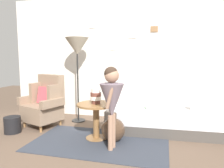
{
  "coord_description": "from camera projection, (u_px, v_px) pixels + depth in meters",
  "views": [
    {
      "loc": [
        1.03,
        -2.52,
        1.29
      ],
      "look_at": [
        0.15,
        0.95,
        0.85
      ],
      "focal_mm": 34.13,
      "sensor_mm": 36.0,
      "label": 1
    }
  ],
  "objects": [
    {
      "name": "daybed",
      "position": [
        162.0,
        120.0,
        3.73
      ],
      "size": [
        1.93,
        0.88,
        0.4
      ],
      "color": "#4C4742",
      "rests_on": "ground"
    },
    {
      "name": "side_table",
      "position": [
        96.0,
        113.0,
        3.37
      ],
      "size": [
        0.61,
        0.61,
        0.57
      ],
      "color": "olive",
      "rests_on": "ground"
    },
    {
      "name": "vase_striped",
      "position": [
        96.0,
        96.0,
        3.34
      ],
      "size": [
        0.17,
        0.17,
        0.3
      ],
      "color": "brown",
      "rests_on": "side_table"
    },
    {
      "name": "floor_lamp",
      "position": [
        77.0,
        49.0,
        4.22
      ],
      "size": [
        0.47,
        0.47,
        1.69
      ],
      "color": "black",
      "rests_on": "ground"
    },
    {
      "name": "ground_plane",
      "position": [
        84.0,
        155.0,
        2.84
      ],
      "size": [
        12.0,
        12.0,
        0.0
      ],
      "primitive_type": "plane",
      "color": "brown"
    },
    {
      "name": "person_child",
      "position": [
        112.0,
        97.0,
        2.93
      ],
      "size": [
        0.34,
        0.34,
        1.17
      ],
      "color": "#A37A60",
      "rests_on": "ground"
    },
    {
      "name": "demijohn_near",
      "position": [
        113.0,
        130.0,
        3.29
      ],
      "size": [
        0.37,
        0.37,
        0.45
      ],
      "color": "#473323",
      "rests_on": "ground"
    },
    {
      "name": "armchair",
      "position": [
        45.0,
        103.0,
        4.05
      ],
      "size": [
        0.88,
        0.77,
        0.97
      ],
      "color": "#9E7042",
      "rests_on": "ground"
    },
    {
      "name": "pillow_head",
      "position": [
        209.0,
        106.0,
        3.59
      ],
      "size": [
        0.23,
        0.14,
        0.15
      ],
      "primitive_type": "cube",
      "rotation": [
        0.0,
        0.0,
        0.1
      ],
      "color": "beige",
      "rests_on": "daybed"
    },
    {
      "name": "pillow_mid",
      "position": [
        197.0,
        106.0,
        3.63
      ],
      "size": [
        0.22,
        0.14,
        0.16
      ],
      "primitive_type": "cube",
      "rotation": [
        0.0,
        0.0,
        -0.09
      ],
      "color": "beige",
      "rests_on": "daybed"
    },
    {
      "name": "book_on_daybed",
      "position": [
        151.0,
        108.0,
        3.74
      ],
      "size": [
        0.26,
        0.22,
        0.03
      ],
      "primitive_type": "cube",
      "rotation": [
        0.0,
        0.0,
        0.31
      ],
      "color": "#91B193",
      "rests_on": "daybed"
    },
    {
      "name": "rug",
      "position": [
        99.0,
        142.0,
        3.25
      ],
      "size": [
        2.06,
        1.18,
        0.01
      ],
      "primitive_type": "cube",
      "color": "#333842",
      "rests_on": "ground"
    },
    {
      "name": "magazine_basket",
      "position": [
        12.0,
        125.0,
        3.68
      ],
      "size": [
        0.28,
        0.28,
        0.28
      ],
      "primitive_type": "cylinder",
      "color": "black",
      "rests_on": "ground"
    },
    {
      "name": "gallery_wall",
      "position": [
        117.0,
        57.0,
        4.56
      ],
      "size": [
        4.8,
        0.12,
        2.6
      ],
      "color": "silver",
      "rests_on": "ground"
    }
  ]
}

